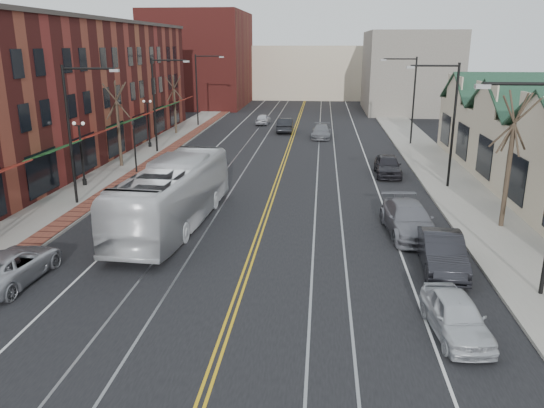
% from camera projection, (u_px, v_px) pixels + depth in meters
% --- Properties ---
extents(ground, '(160.00, 160.00, 0.00)m').
position_uv_depth(ground, '(212.00, 373.00, 15.55)').
color(ground, black).
rests_on(ground, ground).
extents(sidewalk_left, '(4.00, 120.00, 0.15)m').
position_uv_depth(sidewalk_left, '(97.00, 186.00, 35.67)').
color(sidewalk_left, gray).
rests_on(sidewalk_left, ground).
extents(sidewalk_right, '(4.00, 120.00, 0.15)m').
position_uv_depth(sidewalk_right, '(462.00, 195.00, 33.50)').
color(sidewalk_right, gray).
rests_on(sidewalk_right, ground).
extents(building_left, '(10.00, 50.00, 11.00)m').
position_uv_depth(building_left, '(40.00, 94.00, 41.40)').
color(building_left, maroon).
rests_on(building_left, ground).
extents(backdrop_left, '(14.00, 18.00, 14.00)m').
position_uv_depth(backdrop_left, '(200.00, 59.00, 81.67)').
color(backdrop_left, maroon).
rests_on(backdrop_left, ground).
extents(backdrop_mid, '(22.00, 14.00, 9.00)m').
position_uv_depth(backdrop_mid, '(307.00, 72.00, 95.25)').
color(backdrop_mid, beige).
rests_on(backdrop_mid, ground).
extents(backdrop_right, '(12.00, 16.00, 11.00)m').
position_uv_depth(backdrop_right, '(409.00, 72.00, 74.54)').
color(backdrop_right, slate).
rests_on(backdrop_right, ground).
extents(streetlight_l_1, '(3.33, 0.25, 8.00)m').
position_uv_depth(streetlight_l_1, '(76.00, 121.00, 30.34)').
color(streetlight_l_1, black).
rests_on(streetlight_l_1, sidewalk_left).
extents(streetlight_l_2, '(3.33, 0.25, 8.00)m').
position_uv_depth(streetlight_l_2, '(159.00, 95.00, 45.58)').
color(streetlight_l_2, black).
rests_on(streetlight_l_2, sidewalk_left).
extents(streetlight_l_3, '(3.33, 0.25, 8.00)m').
position_uv_depth(streetlight_l_3, '(200.00, 83.00, 60.83)').
color(streetlight_l_3, black).
rests_on(streetlight_l_3, sidewalk_left).
extents(streetlight_r_1, '(3.33, 0.25, 8.00)m').
position_uv_depth(streetlight_r_1, '(447.00, 113.00, 34.06)').
color(streetlight_r_1, black).
rests_on(streetlight_r_1, sidewalk_right).
extents(streetlight_r_2, '(3.33, 0.25, 8.00)m').
position_uv_depth(streetlight_r_2, '(409.00, 91.00, 49.31)').
color(streetlight_r_2, black).
rests_on(streetlight_r_2, sidewalk_right).
extents(lamppost_l_2, '(0.84, 0.28, 4.27)m').
position_uv_depth(lamppost_l_2, '(82.00, 155.00, 35.12)').
color(lamppost_l_2, black).
rests_on(lamppost_l_2, sidewalk_left).
extents(lamppost_l_3, '(0.84, 0.28, 4.27)m').
position_uv_depth(lamppost_l_3, '(149.00, 124.00, 48.46)').
color(lamppost_l_3, black).
rests_on(lamppost_l_3, sidewalk_left).
extents(tree_left_near, '(1.78, 1.37, 6.48)m').
position_uv_depth(tree_left_near, '(118.00, 123.00, 40.43)').
color(tree_left_near, '#382B21').
rests_on(tree_left_near, sidewalk_left).
extents(tree_left_far, '(1.66, 1.28, 6.02)m').
position_uv_depth(tree_left_far, '(175.00, 103.00, 55.75)').
color(tree_left_far, '#382B21').
rests_on(tree_left_far, sidewalk_left).
extents(tree_right_mid, '(1.90, 1.46, 6.93)m').
position_uv_depth(tree_right_mid, '(510.00, 158.00, 26.67)').
color(tree_right_mid, '#382B21').
rests_on(tree_right_mid, sidewalk_right).
extents(manhole_far, '(0.60, 0.60, 0.02)m').
position_uv_depth(manhole_far, '(5.00, 252.00, 24.13)').
color(manhole_far, '#592D19').
rests_on(manhole_far, sidewalk_left).
extents(traffic_signal, '(0.18, 0.15, 3.80)m').
position_uv_depth(traffic_signal, '(134.00, 143.00, 38.69)').
color(traffic_signal, black).
rests_on(traffic_signal, sidewalk_left).
extents(transit_bus, '(3.65, 12.48, 3.43)m').
position_uv_depth(transit_bus, '(173.00, 195.00, 27.65)').
color(transit_bus, white).
rests_on(transit_bus, ground).
extents(parked_suv, '(2.50, 4.98, 1.35)m').
position_uv_depth(parked_suv, '(12.00, 266.00, 21.38)').
color(parked_suv, '#B1B1B8').
rests_on(parked_suv, ground).
extents(parked_car_a, '(1.99, 4.12, 1.36)m').
position_uv_depth(parked_car_a, '(456.00, 316.00, 17.44)').
color(parked_car_a, silver).
rests_on(parked_car_a, ground).
extents(parked_car_b, '(1.94, 4.83, 1.56)m').
position_uv_depth(parked_car_b, '(442.00, 252.00, 22.49)').
color(parked_car_b, black).
rests_on(parked_car_b, ground).
extents(parked_car_c, '(2.65, 5.62, 1.58)m').
position_uv_depth(parked_car_c, '(408.00, 219.00, 26.69)').
color(parked_car_c, slate).
rests_on(parked_car_c, ground).
extents(parked_car_d, '(1.88, 4.49, 1.52)m').
position_uv_depth(parked_car_d, '(388.00, 165.00, 38.71)').
color(parked_car_d, '#232127').
rests_on(parked_car_d, ground).
extents(distant_car_left, '(1.75, 4.74, 1.55)m').
position_uv_depth(distant_car_left, '(285.00, 125.00, 57.89)').
color(distant_car_left, black).
rests_on(distant_car_left, ground).
extents(distant_car_right, '(2.06, 4.75, 1.36)m').
position_uv_depth(distant_car_right, '(321.00, 131.00, 54.27)').
color(distant_car_right, slate).
rests_on(distant_car_right, ground).
extents(distant_car_far, '(1.71, 3.81, 1.27)m').
position_uv_depth(distant_car_far, '(263.00, 119.00, 63.58)').
color(distant_car_far, silver).
rests_on(distant_car_far, ground).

